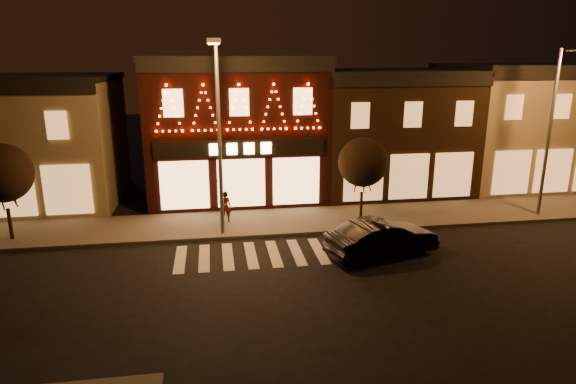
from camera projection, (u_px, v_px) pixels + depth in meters
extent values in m
plane|color=black|center=(260.00, 299.00, 17.36)|extent=(120.00, 120.00, 0.00)
cube|color=#47423D|center=(283.00, 221.00, 25.26)|extent=(44.00, 4.00, 0.15)
cube|color=#796D56|center=(7.00, 144.00, 27.81)|extent=(12.00, 8.00, 7.00)
cube|color=black|center=(236.00, 130.00, 29.62)|extent=(10.00, 8.00, 8.00)
cube|color=black|center=(234.00, 59.00, 28.51)|extent=(10.20, 8.20, 0.30)
cube|color=black|center=(238.00, 67.00, 24.76)|extent=(10.00, 0.25, 0.50)
cube|color=black|center=(240.00, 148.00, 25.82)|extent=(9.00, 0.15, 0.90)
cube|color=#FFD87F|center=(241.00, 149.00, 25.73)|extent=(3.40, 0.08, 0.60)
cube|color=#312011|center=(386.00, 133.00, 31.14)|extent=(9.00, 8.00, 7.20)
cube|color=black|center=(389.00, 72.00, 30.14)|extent=(9.20, 8.20, 0.30)
cube|color=black|center=(415.00, 82.00, 26.39)|extent=(9.00, 0.25, 0.50)
cube|color=#796D56|center=(516.00, 127.00, 32.44)|extent=(9.00, 8.00, 7.50)
cube|color=black|center=(524.00, 66.00, 31.40)|extent=(9.20, 8.20, 0.30)
cube|color=black|center=(567.00, 75.00, 27.65)|extent=(9.00, 0.25, 0.50)
cylinder|color=#59595E|center=(219.00, 140.00, 22.24)|extent=(0.18, 0.18, 8.91)
cylinder|color=#59595E|center=(215.00, 40.00, 20.23)|extent=(0.21, 1.78, 0.11)
cube|color=#59595E|center=(214.00, 40.00, 19.39)|extent=(0.57, 0.34, 0.20)
cube|color=orange|center=(214.00, 44.00, 19.42)|extent=(0.43, 0.25, 0.06)
cylinder|color=#59595E|center=(549.00, 135.00, 25.05)|extent=(0.17, 0.17, 8.52)
cylinder|color=#59595E|center=(576.00, 50.00, 23.16)|extent=(0.40, 1.70, 0.11)
cylinder|color=black|center=(10.00, 224.00, 22.46)|extent=(0.17, 0.17, 1.45)
sphere|color=black|center=(2.00, 173.00, 21.83)|extent=(2.66, 2.66, 2.66)
cylinder|color=black|center=(361.00, 205.00, 25.44)|extent=(0.15, 0.15, 1.38)
sphere|color=black|center=(363.00, 162.00, 24.83)|extent=(2.52, 2.52, 2.52)
imported|color=black|center=(382.00, 239.00, 20.84)|extent=(5.17, 3.00, 1.61)
imported|color=gray|center=(225.00, 207.00, 24.78)|extent=(0.60, 0.41, 1.60)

